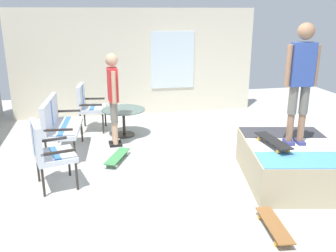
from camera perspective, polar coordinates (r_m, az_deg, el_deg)
ground_plane at (r=6.08m, az=4.56°, el=-7.51°), size 12.00×12.00×0.10m
house_facade at (r=9.23m, az=-4.90°, el=9.85°), size 0.23×6.00×2.60m
skate_ramp at (r=5.96m, az=18.90°, el=-5.40°), size 2.14×2.43×0.59m
patio_bench at (r=6.90m, az=-16.86°, el=0.73°), size 1.29×0.65×1.02m
patio_chair_near_house at (r=8.12m, az=-12.50°, el=3.53°), size 0.69×0.63×1.02m
patio_chair_by_wall at (r=5.58m, az=-18.43°, el=-3.38°), size 0.74×0.69×1.02m
patio_table at (r=7.69m, az=-6.92°, el=1.42°), size 0.90×0.90×0.57m
person_watching at (r=6.98m, az=-8.57°, el=5.20°), size 0.48×0.25×1.78m
person_skater at (r=5.64m, az=20.09°, el=7.50°), size 0.28×0.48×1.78m
skateboard_by_bench at (r=6.48m, az=-7.89°, el=-4.73°), size 0.81×0.52×0.10m
skateboard_spare at (r=4.67m, az=16.23°, el=-14.64°), size 0.82×0.29×0.10m
skateboard_on_ramp at (r=5.65m, az=16.07°, el=-2.25°), size 0.81×0.24×0.10m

